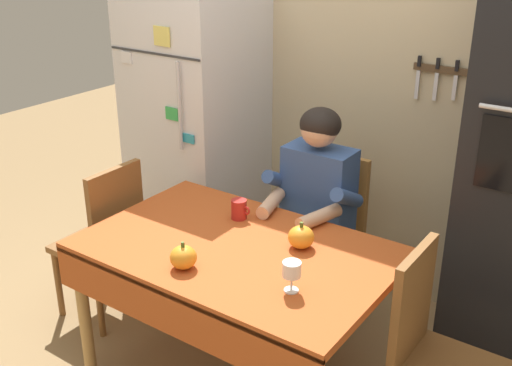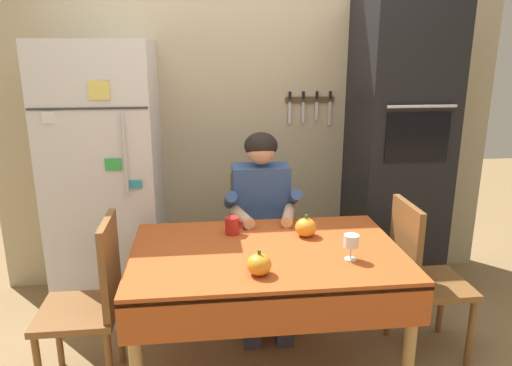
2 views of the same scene
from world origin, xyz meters
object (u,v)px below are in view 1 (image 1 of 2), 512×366
(seated_person, at_px, (312,205))
(chair_left_side, at_px, (107,236))
(chair_right_side, at_px, (432,349))
(chair_behind_person, at_px, (327,230))
(coffee_mug, at_px, (239,209))
(dining_table, at_px, (234,264))
(pumpkin_large, at_px, (183,257))
(wine_glass, at_px, (292,270))
(pumpkin_medium, at_px, (301,237))
(refrigerator, at_px, (197,128))

(seated_person, distance_m, chair_left_side, 1.13)
(chair_right_side, bearing_deg, chair_behind_person, 141.59)
(chair_left_side, height_order, coffee_mug, chair_left_side)
(seated_person, bearing_deg, chair_left_side, -149.15)
(dining_table, bearing_deg, pumpkin_large, -105.51)
(wine_glass, bearing_deg, pumpkin_medium, 115.20)
(pumpkin_large, bearing_deg, coffee_mug, 99.84)
(dining_table, height_order, seated_person, seated_person)
(refrigerator, distance_m, dining_table, 1.32)
(dining_table, relative_size, chair_right_side, 1.51)
(chair_behind_person, distance_m, pumpkin_large, 1.09)
(refrigerator, relative_size, chair_left_side, 1.94)
(refrigerator, relative_size, pumpkin_large, 14.61)
(seated_person, bearing_deg, coffee_mug, -121.44)
(dining_table, bearing_deg, pumpkin_medium, 36.54)
(coffee_mug, bearing_deg, wine_glass, -36.14)
(seated_person, xyz_separation_m, coffee_mug, (-0.21, -0.35, 0.05))
(coffee_mug, xyz_separation_m, pumpkin_large, (0.09, -0.52, 0.00))
(coffee_mug, bearing_deg, pumpkin_large, -80.16)
(chair_left_side, relative_size, wine_glass, 7.12)
(chair_behind_person, height_order, wine_glass, chair_behind_person)
(pumpkin_large, bearing_deg, chair_right_side, 21.18)
(coffee_mug, xyz_separation_m, wine_glass, (0.56, -0.41, 0.04))
(dining_table, xyz_separation_m, chair_behind_person, (0.05, 0.79, -0.14))
(refrigerator, xyz_separation_m, coffee_mug, (0.79, -0.62, -0.11))
(pumpkin_large, xyz_separation_m, pumpkin_medium, (0.31, 0.44, 0.00))
(refrigerator, bearing_deg, dining_table, -42.91)
(wine_glass, bearing_deg, chair_behind_person, 110.19)
(dining_table, xyz_separation_m, chair_left_side, (-0.90, 0.04, -0.14))
(chair_behind_person, height_order, seated_person, seated_person)
(refrigerator, relative_size, wine_glass, 13.78)
(refrigerator, bearing_deg, chair_right_side, -22.46)
(chair_behind_person, distance_m, wine_glass, 1.05)
(pumpkin_medium, bearing_deg, refrigerator, 149.42)
(seated_person, bearing_deg, dining_table, -94.71)
(seated_person, bearing_deg, refrigerator, 164.39)
(refrigerator, distance_m, coffee_mug, 1.01)
(chair_behind_person, relative_size, pumpkin_large, 7.55)
(chair_left_side, height_order, pumpkin_medium, chair_left_side)
(pumpkin_large, relative_size, pumpkin_medium, 0.98)
(chair_right_side, relative_size, pumpkin_medium, 7.39)
(refrigerator, xyz_separation_m, pumpkin_large, (0.88, -1.14, -0.11))
(coffee_mug, bearing_deg, chair_right_side, -7.52)
(wine_glass, xyz_separation_m, pumpkin_medium, (-0.15, 0.33, -0.04))
(coffee_mug, bearing_deg, chair_behind_person, 68.43)
(dining_table, distance_m, seated_person, 0.61)
(seated_person, bearing_deg, chair_right_side, -29.72)
(chair_behind_person, distance_m, chair_left_side, 1.21)
(chair_behind_person, distance_m, seated_person, 0.29)
(chair_left_side, relative_size, pumpkin_medium, 7.39)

